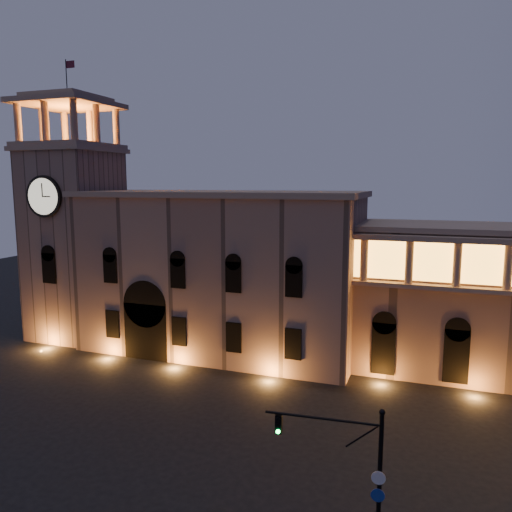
# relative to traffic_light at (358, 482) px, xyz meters

# --- Properties ---
(ground) EXTENTS (160.00, 160.00, 0.00)m
(ground) POSITION_rel_traffic_light_xyz_m (-17.01, 5.22, -4.25)
(ground) COLOR black
(ground) RESTS_ON ground
(government_building) EXTENTS (30.80, 12.80, 17.60)m
(government_building) POSITION_rel_traffic_light_xyz_m (-19.09, 27.15, 4.52)
(government_building) COLOR #8C6B5B
(government_building) RESTS_ON ground
(clock_tower) EXTENTS (9.80, 9.80, 32.40)m
(clock_tower) POSITION_rel_traffic_light_xyz_m (-37.51, 26.20, 8.25)
(clock_tower) COLOR #8C6B5B
(clock_tower) RESTS_ON ground
(traffic_light) EXTENTS (5.89, 0.94, 8.09)m
(traffic_light) POSITION_rel_traffic_light_xyz_m (0.00, 0.00, 0.00)
(traffic_light) COLOR black
(traffic_light) RESTS_ON ground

